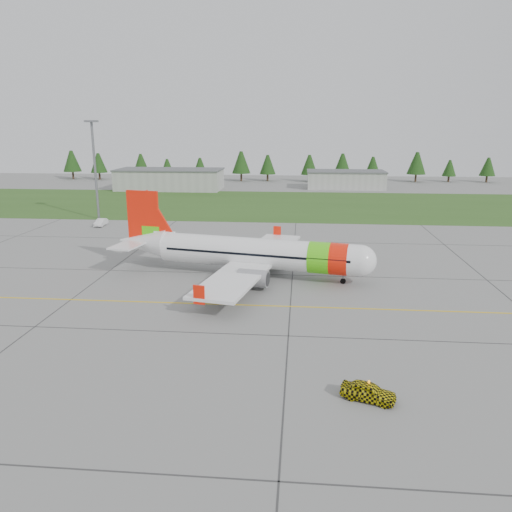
# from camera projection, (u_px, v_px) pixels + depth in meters

# --- Properties ---
(ground) EXTENTS (320.00, 320.00, 0.00)m
(ground) POSITION_uv_depth(u_px,v_px,m) (184.00, 332.00, 47.87)
(ground) COLOR gray
(ground) RESTS_ON ground
(aircraft) EXTENTS (35.11, 32.86, 10.73)m
(aircraft) POSITION_uv_depth(u_px,v_px,m) (252.00, 253.00, 65.24)
(aircraft) COLOR white
(aircraft) RESTS_ON ground
(follow_me_car) EXTENTS (1.81, 1.95, 3.96)m
(follow_me_car) POSITION_uv_depth(u_px,v_px,m) (369.00, 375.00, 35.53)
(follow_me_car) COLOR yellow
(follow_me_car) RESTS_ON ground
(service_van) EXTENTS (1.56, 1.48, 4.34)m
(service_van) POSITION_uv_depth(u_px,v_px,m) (100.00, 215.00, 98.58)
(service_van) COLOR silver
(service_van) RESTS_ON ground
(grass_strip) EXTENTS (320.00, 50.00, 0.03)m
(grass_strip) POSITION_uv_depth(u_px,v_px,m) (258.00, 204.00, 126.91)
(grass_strip) COLOR #30561E
(grass_strip) RESTS_ON ground
(taxi_guideline) EXTENTS (120.00, 0.25, 0.02)m
(taxi_guideline) POSITION_uv_depth(u_px,v_px,m) (201.00, 304.00, 55.58)
(taxi_guideline) COLOR gold
(taxi_guideline) RESTS_ON ground
(hangar_west) EXTENTS (32.00, 14.00, 6.00)m
(hangar_west) POSITION_uv_depth(u_px,v_px,m) (170.00, 180.00, 155.74)
(hangar_west) COLOR #A8A8A3
(hangar_west) RESTS_ON ground
(hangar_east) EXTENTS (24.00, 12.00, 5.20)m
(hangar_east) POSITION_uv_depth(u_px,v_px,m) (346.00, 180.00, 158.79)
(hangar_east) COLOR #A8A8A3
(hangar_east) RESTS_ON ground
(floodlight_mast) EXTENTS (0.50, 0.50, 20.00)m
(floodlight_mast) POSITION_uv_depth(u_px,v_px,m) (95.00, 172.00, 104.03)
(floodlight_mast) COLOR slate
(floodlight_mast) RESTS_ON ground
(treeline) EXTENTS (160.00, 8.00, 10.00)m
(treeline) POSITION_uv_depth(u_px,v_px,m) (271.00, 167.00, 179.63)
(treeline) COLOR #1C3F14
(treeline) RESTS_ON ground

